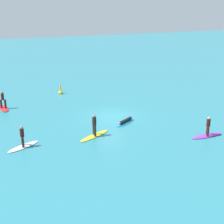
# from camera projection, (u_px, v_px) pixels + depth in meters

# --- Properties ---
(ground_plane) EXTENTS (120.00, 120.00, 0.00)m
(ground_plane) POSITION_uv_depth(u_px,v_px,m) (112.00, 117.00, 31.71)
(ground_plane) COLOR teal
(ground_plane) RESTS_ON ground
(surfer_on_blue_board) EXTENTS (2.46, 1.99, 0.37)m
(surfer_on_blue_board) POSITION_uv_depth(u_px,v_px,m) (125.00, 122.00, 30.24)
(surfer_on_blue_board) COLOR #1E8CD1
(surfer_on_blue_board) RESTS_ON ground_plane
(surfer_on_yellow_board) EXTENTS (3.01, 2.16, 1.86)m
(surfer_on_yellow_board) POSITION_uv_depth(u_px,v_px,m) (94.00, 130.00, 27.38)
(surfer_on_yellow_board) COLOR yellow
(surfer_on_yellow_board) RESTS_ON ground_plane
(surfer_on_white_board) EXTENTS (2.66, 1.99, 1.70)m
(surfer_on_white_board) POSITION_uv_depth(u_px,v_px,m) (23.00, 142.00, 25.48)
(surfer_on_white_board) COLOR white
(surfer_on_white_board) RESTS_ON ground_plane
(surfer_on_red_board) EXTENTS (1.13, 2.49, 1.84)m
(surfer_on_red_board) POSITION_uv_depth(u_px,v_px,m) (3.00, 105.00, 33.76)
(surfer_on_red_board) COLOR red
(surfer_on_red_board) RESTS_ON ground_plane
(surfer_on_purple_board) EXTENTS (2.90, 0.93, 1.69)m
(surfer_on_purple_board) POSITION_uv_depth(u_px,v_px,m) (208.00, 132.00, 27.41)
(surfer_on_purple_board) COLOR purple
(surfer_on_purple_board) RESTS_ON ground_plane
(marker_buoy) EXTENTS (0.51, 0.51, 1.20)m
(marker_buoy) POSITION_uv_depth(u_px,v_px,m) (61.00, 92.00, 38.79)
(marker_buoy) COLOR yellow
(marker_buoy) RESTS_ON ground_plane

